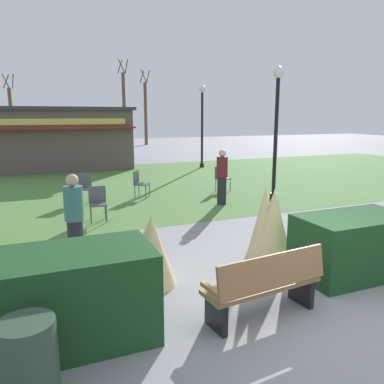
{
  "coord_description": "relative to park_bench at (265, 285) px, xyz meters",
  "views": [
    {
      "loc": [
        -3.47,
        -3.75,
        2.71
      ],
      "look_at": [
        -0.31,
        3.92,
        1.01
      ],
      "focal_mm": 35.4,
      "sensor_mm": 36.0,
      "label": 1
    }
  ],
  "objects": [
    {
      "name": "cafe_chair_north",
      "position": [
        -1.32,
        5.79,
        0.05
      ],
      "size": [
        0.48,
        0.48,
        0.89
      ],
      "color": "#4C5156",
      "rests_on": "ground_plane"
    },
    {
      "name": "tree_right_bg",
      "position": [
        6.81,
        30.24,
        2.48
      ],
      "size": [
        0.91,
        0.96,
        6.65
      ],
      "color": "brown",
      "rests_on": "ground_plane"
    },
    {
      "name": "trash_bin",
      "position": [
        -2.9,
        -0.6,
        -0.02
      ],
      "size": [
        0.52,
        0.52,
        0.92
      ],
      "primitive_type": "cylinder",
      "color": "#2D4233",
      "rests_on": "ground_plane"
    },
    {
      "name": "ornamental_grass_behind_far",
      "position": [
        1.24,
        1.93,
        0.22
      ],
      "size": [
        0.67,
        0.67,
        1.4
      ],
      "primitive_type": "cone",
      "color": "#D1BC7F",
      "rests_on": "ground_plane"
    },
    {
      "name": "ornamental_grass_behind_center",
      "position": [
        -1.03,
        2.05,
        -0.02
      ],
      "size": [
        0.79,
        0.79,
        0.91
      ],
      "primitive_type": "cone",
      "color": "#D1BC7F",
      "rests_on": "ground_plane"
    },
    {
      "name": "lamppost_mid",
      "position": [
        4.38,
        6.21,
        2.15
      ],
      "size": [
        0.36,
        0.36,
        4.17
      ],
      "color": "black",
      "rests_on": "ground_plane"
    },
    {
      "name": "ground_plane",
      "position": [
        0.78,
        -0.22,
        -0.48
      ],
      "size": [
        80.0,
        80.0,
        0.0
      ],
      "primitive_type": "plane",
      "color": "gray"
    },
    {
      "name": "cafe_chair_east",
      "position": [
        -1.39,
        8.07,
        0.05
      ],
      "size": [
        0.54,
        0.54,
        0.89
      ],
      "color": "#4C5156",
      "rests_on": "ground_plane"
    },
    {
      "name": "parked_car_center_slot",
      "position": [
        0.98,
        23.05,
        0.16
      ],
      "size": [
        4.3,
        2.24,
        1.2
      ],
      "color": "#B7BABF",
      "rests_on": "ground_plane"
    },
    {
      "name": "person_standing",
      "position": [
        -2.15,
        2.9,
        0.38
      ],
      "size": [
        0.34,
        0.34,
        1.69
      ],
      "rotation": [
        0.0,
        0.0,
        1.55
      ],
      "color": "#23232D",
      "rests_on": "ground_plane"
    },
    {
      "name": "person_strolling",
      "position": [
        2.48,
        6.19,
        0.38
      ],
      "size": [
        0.34,
        0.34,
        1.69
      ],
      "rotation": [
        0.0,
        0.0,
        2.97
      ],
      "color": "#23232D",
      "rests_on": "ground_plane"
    },
    {
      "name": "ornamental_grass_behind_left",
      "position": [
        1.32,
        1.76,
        0.21
      ],
      "size": [
        0.76,
        0.76,
        1.38
      ],
      "primitive_type": "cone",
      "color": "#D1BC7F",
      "rests_on": "ground_plane"
    },
    {
      "name": "cafe_chair_west",
      "position": [
        0.41,
        8.16,
        0.05
      ],
      "size": [
        0.61,
        0.61,
        0.89
      ],
      "color": "#4C5156",
      "rests_on": "ground_plane"
    },
    {
      "name": "hedge_right",
      "position": [
        2.21,
        0.66,
        0.04
      ],
      "size": [
        1.97,
        1.1,
        1.04
      ],
      "primitive_type": "cube",
      "color": "#19421E",
      "rests_on": "ground_plane"
    },
    {
      "name": "park_bench",
      "position": [
        0.0,
        0.0,
        0.0
      ],
      "size": [
        1.75,
        0.7,
        0.95
      ],
      "color": "olive",
      "rests_on": "ground_plane"
    },
    {
      "name": "hedge_left",
      "position": [
        -2.64,
        0.44,
        0.09
      ],
      "size": [
        2.36,
        1.1,
        1.14
      ],
      "primitive_type": "cube",
      "color": "#19421E",
      "rests_on": "ground_plane"
    },
    {
      "name": "cafe_chair_center",
      "position": [
        3.44,
        8.16,
        0.05
      ],
      "size": [
        0.6,
        0.6,
        0.89
      ],
      "color": "#4C5156",
      "rests_on": "ground_plane"
    },
    {
      "name": "parked_car_west_slot",
      "position": [
        -4.51,
        23.05,
        0.16
      ],
      "size": [
        4.21,
        2.08,
        1.2
      ],
      "color": "#2D6638",
      "rests_on": "ground_plane"
    },
    {
      "name": "tree_left_bg",
      "position": [
        4.5,
        28.66,
        2.77
      ],
      "size": [
        0.91,
        0.96,
        7.24
      ],
      "color": "brown",
      "rests_on": "ground_plane"
    },
    {
      "name": "tree_center_bg",
      "position": [
        -4.34,
        30.59,
        2.11
      ],
      "size": [
        0.91,
        0.96,
        5.92
      ],
      "color": "brown",
      "rests_on": "ground_plane"
    },
    {
      "name": "lamppost_far",
      "position": [
        5.34,
        14.16,
        2.15
      ],
      "size": [
        0.36,
        0.36,
        4.17
      ],
      "color": "black",
      "rests_on": "ground_plane"
    },
    {
      "name": "food_kiosk",
      "position": [
        -2.06,
        16.73,
        1.08
      ],
      "size": [
        8.11,
        4.49,
        3.09
      ],
      "color": "#594C47",
      "rests_on": "ground_plane"
    },
    {
      "name": "ornamental_grass_behind_right",
      "position": [
        -1.11,
        1.58,
        0.1
      ],
      "size": [
        0.78,
        0.78,
        1.17
      ],
      "primitive_type": "cone",
      "color": "#D1BC7F",
      "rests_on": "ground_plane"
    },
    {
      "name": "lawn_patch",
      "position": [
        0.78,
        10.59,
        -0.48
      ],
      "size": [
        36.0,
        12.0,
        0.01
      ],
      "primitive_type": "cube",
      "color": "#4C7A38",
      "rests_on": "ground_plane"
    }
  ]
}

